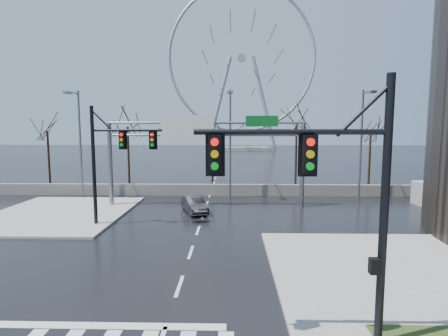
{
  "coord_description": "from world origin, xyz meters",
  "views": [
    {
      "loc": [
        2.17,
        -13.8,
        6.48
      ],
      "look_at": [
        1.66,
        8.42,
        4.0
      ],
      "focal_mm": 28.0,
      "sensor_mm": 36.0,
      "label": 1
    }
  ],
  "objects_px": {
    "signal_mast_far": "(110,154)",
    "sign_gantry": "(201,145)",
    "signal_mast_near": "(337,187)",
    "ferris_wheel": "(242,64)",
    "car": "(194,205)"
  },
  "relations": [
    {
      "from": "signal_mast_far",
      "to": "sign_gantry",
      "type": "xyz_separation_m",
      "value": [
        5.49,
        6.0,
        0.35
      ]
    },
    {
      "from": "signal_mast_near",
      "to": "ferris_wheel",
      "type": "xyz_separation_m",
      "value": [
        -0.14,
        99.04,
        21.26
      ]
    },
    {
      "from": "signal_mast_far",
      "to": "car",
      "type": "bearing_deg",
      "value": 37.4
    },
    {
      "from": "sign_gantry",
      "to": "car",
      "type": "relative_size",
      "value": 4.31
    },
    {
      "from": "car",
      "to": "ferris_wheel",
      "type": "bearing_deg",
      "value": 64.74
    },
    {
      "from": "signal_mast_near",
      "to": "signal_mast_far",
      "type": "relative_size",
      "value": 1.0
    },
    {
      "from": "ferris_wheel",
      "to": "car",
      "type": "relative_size",
      "value": 13.4
    },
    {
      "from": "ferris_wheel",
      "to": "car",
      "type": "xyz_separation_m",
      "value": [
        -5.76,
        -82.14,
        -25.51
      ]
    },
    {
      "from": "signal_mast_far",
      "to": "car",
      "type": "relative_size",
      "value": 2.11
    },
    {
      "from": "signal_mast_far",
      "to": "ferris_wheel",
      "type": "xyz_separation_m",
      "value": [
        10.87,
        86.04,
        21.3
      ]
    },
    {
      "from": "sign_gantry",
      "to": "car",
      "type": "xyz_separation_m",
      "value": [
        -0.39,
        -2.1,
        -4.56
      ]
    },
    {
      "from": "signal_mast_near",
      "to": "sign_gantry",
      "type": "height_order",
      "value": "signal_mast_near"
    },
    {
      "from": "signal_mast_far",
      "to": "ferris_wheel",
      "type": "bearing_deg",
      "value": 82.8
    },
    {
      "from": "signal_mast_near",
      "to": "sign_gantry",
      "type": "xyz_separation_m",
      "value": [
        -5.52,
        19.0,
        0.31
      ]
    },
    {
      "from": "signal_mast_near",
      "to": "sign_gantry",
      "type": "relative_size",
      "value": 0.49
    }
  ]
}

